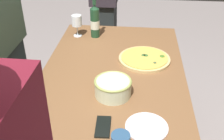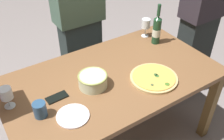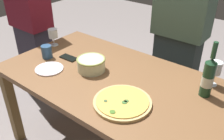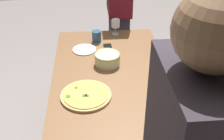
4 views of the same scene
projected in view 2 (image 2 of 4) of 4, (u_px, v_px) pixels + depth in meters
ground_plane at (112, 140)px, 2.34m from camera, size 8.00×8.00×0.00m
dining_table at (112, 85)px, 1.94m from camera, size 1.60×0.90×0.75m
pizza at (154, 78)px, 1.85m from camera, size 0.35×0.35×0.03m
serving_bowl at (93, 80)px, 1.77m from camera, size 0.21×0.21×0.10m
wine_bottle at (157, 29)px, 2.19m from camera, size 0.07×0.07×0.36m
wine_glass_near_pizza at (146, 24)px, 2.29m from camera, size 0.08×0.08×0.17m
wine_glass_by_bottle at (6, 94)px, 1.58m from camera, size 0.08×0.08×0.15m
cup_amber at (40, 110)px, 1.54m from camera, size 0.08×0.08×0.10m
side_plate at (73, 116)px, 1.56m from camera, size 0.21×0.21×0.01m
cell_phone at (57, 98)px, 1.69m from camera, size 0.15×0.08×0.01m
person_host at (202, 13)px, 2.40m from camera, size 0.40×0.24×1.76m
person_guest_right at (79, 18)px, 2.39m from camera, size 0.45×0.24×1.71m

